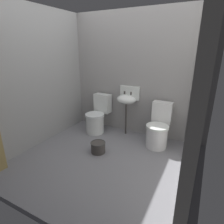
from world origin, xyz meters
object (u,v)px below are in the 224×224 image
object	(u,v)px
toilet_left	(97,117)
bucket	(98,147)
sink	(127,99)
toilet_right	(158,129)

from	to	relation	value
toilet_left	bucket	size ratio (longest dim) A/B	2.97
toilet_left	sink	bearing A→B (deg)	-159.12
sink	bucket	bearing A→B (deg)	-97.18
toilet_right	bucket	size ratio (longest dim) A/B	2.97
sink	bucket	size ratio (longest dim) A/B	3.77
toilet_left	toilet_right	world-z (taller)	same
sink	bucket	distance (m)	1.15
toilet_right	sink	xyz separation A→B (m)	(-0.72, 0.19, 0.43)
toilet_right	bucket	xyz separation A→B (m)	(-0.84, -0.75, -0.22)
bucket	toilet_left	bearing A→B (deg)	122.65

